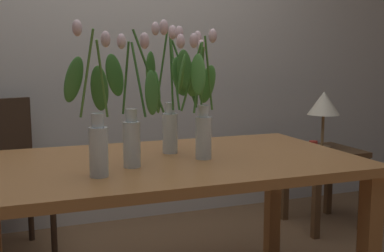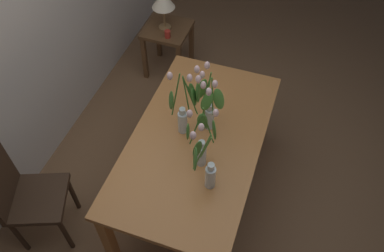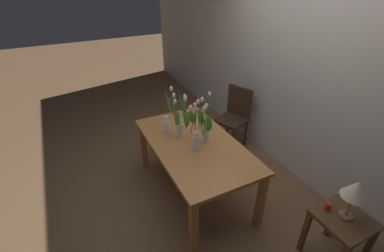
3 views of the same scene
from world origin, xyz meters
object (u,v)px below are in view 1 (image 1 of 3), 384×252
tulip_vase_1 (136,114)px  tulip_vase_0 (95,125)px  tulip_vase_2 (173,100)px  tulip_vase_3 (200,104)px  pillar_candle (313,146)px  dining_table (170,179)px  dining_chair (6,168)px  side_table (324,165)px  table_lamp (324,105)px

tulip_vase_1 → tulip_vase_0: bearing=-153.7°
tulip_vase_2 → tulip_vase_3: size_ratio=1.07×
tulip_vase_3 → pillar_candle: bearing=34.0°
dining_table → tulip_vase_2: size_ratio=2.72×
dining_chair → tulip_vase_3: bearing=-52.6°
side_table → pillar_candle: bearing=-156.4°
tulip_vase_3 → dining_chair: (-0.82, 1.08, -0.45)m
dining_table → tulip_vase_2: tulip_vase_2 is taller
dining_chair → pillar_candle: 1.96m
dining_table → tulip_vase_0: 0.47m
tulip_vase_2 → side_table: 1.58m
tulip_vase_0 → tulip_vase_1: (0.17, 0.08, 0.02)m
dining_table → table_lamp: (1.36, 0.79, 0.21)m
tulip_vase_0 → dining_chair: (-0.37, 1.21, -0.40)m
dining_table → tulip_vase_3: 0.35m
tulip_vase_3 → table_lamp: 1.49m
dining_table → pillar_candle: 1.42m
tulip_vase_0 → pillar_candle: bearing=29.4°
dining_table → dining_chair: (-0.70, 1.04, -0.12)m
dining_table → tulip_vase_0: size_ratio=2.85×
dining_table → tulip_vase_0: bearing=-152.7°
dining_chair → side_table: dining_chair is taller
dining_table → tulip_vase_3: size_ratio=2.91×
tulip_vase_3 → table_lamp: (1.24, 0.83, -0.12)m
tulip_vase_1 → side_table: 1.83m
tulip_vase_2 → pillar_candle: 1.39m
tulip_vase_0 → side_table: size_ratio=1.02×
side_table → table_lamp: 0.42m
table_lamp → tulip_vase_3: bearing=-146.2°
tulip_vase_2 → table_lamp: (1.31, 0.69, -0.13)m
tulip_vase_0 → table_lamp: bearing=29.6°
tulip_vase_3 → table_lamp: tulip_vase_3 is taller
table_lamp → pillar_candle: (-0.13, -0.08, -0.27)m
pillar_candle → tulip_vase_3: bearing=-146.0°
side_table → pillar_candle: size_ratio=7.33×
dining_table → side_table: 1.58m
tulip_vase_0 → tulip_vase_3: bearing=16.4°
dining_chair → tulip_vase_1: bearing=-64.6°
dining_table → side_table: size_ratio=2.91×
pillar_candle → table_lamp: bearing=31.8°
dining_table → tulip_vase_2: (0.05, 0.10, 0.34)m
dining_table → dining_chair: 1.26m
pillar_candle → tulip_vase_2: bearing=-152.6°
dining_table → dining_chair: bearing=123.9°
tulip_vase_1 → tulip_vase_2: size_ratio=0.98×
side_table → dining_chair: bearing=172.6°
tulip_vase_2 → tulip_vase_3: tulip_vase_2 is taller
tulip_vase_1 → pillar_candle: tulip_vase_1 is taller
tulip_vase_2 → tulip_vase_3: (0.07, -0.14, -0.01)m
tulip_vase_2 → side_table: bearing=27.0°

